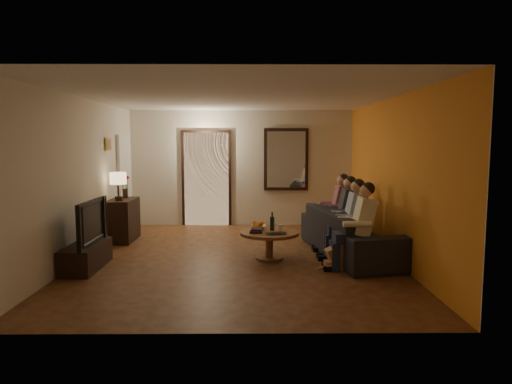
{
  "coord_description": "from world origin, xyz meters",
  "views": [
    {
      "loc": [
        0.24,
        -7.32,
        1.88
      ],
      "look_at": [
        0.3,
        0.3,
        1.05
      ],
      "focal_mm": 32.0,
      "sensor_mm": 36.0,
      "label": 1
    }
  ],
  "objects_px": {
    "sofa": "(352,232)",
    "bowl": "(258,227)",
    "person_b": "(350,223)",
    "laptop": "(276,234)",
    "table_lamp": "(118,186)",
    "tv_stand": "(86,256)",
    "dog": "(342,251)",
    "person_a": "(359,230)",
    "person_d": "(337,211)",
    "wine_bottle": "(272,221)",
    "person_c": "(343,217)",
    "dresser": "(123,220)",
    "coffee_table": "(269,245)",
    "tv": "(85,222)"
  },
  "relations": [
    {
      "from": "person_a",
      "to": "dresser",
      "type": "bearing_deg",
      "value": 153.15
    },
    {
      "from": "sofa",
      "to": "person_b",
      "type": "distance_m",
      "value": 0.38
    },
    {
      "from": "table_lamp",
      "to": "person_c",
      "type": "xyz_separation_m",
      "value": [
        4.06,
        -0.64,
        -0.47
      ]
    },
    {
      "from": "person_d",
      "to": "wine_bottle",
      "type": "xyz_separation_m",
      "value": [
        -1.25,
        -1.06,
        0.01
      ]
    },
    {
      "from": "person_d",
      "to": "sofa",
      "type": "bearing_deg",
      "value": -83.66
    },
    {
      "from": "coffee_table",
      "to": "wine_bottle",
      "type": "relative_size",
      "value": 3.08
    },
    {
      "from": "person_c",
      "to": "laptop",
      "type": "distance_m",
      "value": 1.47
    },
    {
      "from": "tv_stand",
      "to": "sofa",
      "type": "xyz_separation_m",
      "value": [
        4.16,
        0.81,
        0.2
      ]
    },
    {
      "from": "sofa",
      "to": "wine_bottle",
      "type": "distance_m",
      "value": 1.38
    },
    {
      "from": "person_c",
      "to": "coffee_table",
      "type": "distance_m",
      "value": 1.47
    },
    {
      "from": "laptop",
      "to": "tv_stand",
      "type": "bearing_deg",
      "value": 178.46
    },
    {
      "from": "tv_stand",
      "to": "dog",
      "type": "bearing_deg",
      "value": -1.55
    },
    {
      "from": "person_c",
      "to": "wine_bottle",
      "type": "relative_size",
      "value": 3.87
    },
    {
      "from": "tv_stand",
      "to": "person_a",
      "type": "bearing_deg",
      "value": -1.3
    },
    {
      "from": "dresser",
      "to": "wine_bottle",
      "type": "distance_m",
      "value": 3.11
    },
    {
      "from": "tv_stand",
      "to": "person_c",
      "type": "distance_m",
      "value": 4.23
    },
    {
      "from": "person_b",
      "to": "bowl",
      "type": "height_order",
      "value": "person_b"
    },
    {
      "from": "dog",
      "to": "person_b",
      "type": "bearing_deg",
      "value": 59.29
    },
    {
      "from": "tv_stand",
      "to": "person_b",
      "type": "xyz_separation_m",
      "value": [
        4.06,
        0.51,
        0.41
      ]
    },
    {
      "from": "tv",
      "to": "dresser",
      "type": "bearing_deg",
      "value": 0.0
    },
    {
      "from": "tv_stand",
      "to": "dog",
      "type": "distance_m",
      "value": 3.81
    },
    {
      "from": "coffee_table",
      "to": "laptop",
      "type": "xyz_separation_m",
      "value": [
        0.1,
        -0.28,
        0.24
      ]
    },
    {
      "from": "tv_stand",
      "to": "person_a",
      "type": "height_order",
      "value": "person_a"
    },
    {
      "from": "table_lamp",
      "to": "laptop",
      "type": "relative_size",
      "value": 1.64
    },
    {
      "from": "person_b",
      "to": "laptop",
      "type": "height_order",
      "value": "person_b"
    },
    {
      "from": "dresser",
      "to": "coffee_table",
      "type": "distance_m",
      "value": 3.11
    },
    {
      "from": "dresser",
      "to": "coffee_table",
      "type": "bearing_deg",
      "value": -27.2
    },
    {
      "from": "sofa",
      "to": "person_b",
      "type": "relative_size",
      "value": 2.19
    },
    {
      "from": "sofa",
      "to": "person_d",
      "type": "bearing_deg",
      "value": -3.46
    },
    {
      "from": "person_b",
      "to": "person_c",
      "type": "distance_m",
      "value": 0.6
    },
    {
      "from": "sofa",
      "to": "laptop",
      "type": "distance_m",
      "value": 1.41
    },
    {
      "from": "person_b",
      "to": "bowl",
      "type": "distance_m",
      "value": 1.51
    },
    {
      "from": "person_d",
      "to": "wine_bottle",
      "type": "distance_m",
      "value": 1.64
    },
    {
      "from": "person_a",
      "to": "person_c",
      "type": "xyz_separation_m",
      "value": [
        0.0,
        1.2,
        0.0
      ]
    },
    {
      "from": "tv_stand",
      "to": "sofa",
      "type": "height_order",
      "value": "sofa"
    },
    {
      "from": "tv",
      "to": "person_a",
      "type": "relative_size",
      "value": 0.96
    },
    {
      "from": "dresser",
      "to": "person_d",
      "type": "height_order",
      "value": "person_d"
    },
    {
      "from": "table_lamp",
      "to": "wine_bottle",
      "type": "xyz_separation_m",
      "value": [
        2.81,
        -1.1,
        -0.47
      ]
    },
    {
      "from": "person_c",
      "to": "bowl",
      "type": "xyz_separation_m",
      "value": [
        -1.48,
        -0.34,
        -0.12
      ]
    },
    {
      "from": "bowl",
      "to": "table_lamp",
      "type": "bearing_deg",
      "value": 159.22
    },
    {
      "from": "table_lamp",
      "to": "tv",
      "type": "xyz_separation_m",
      "value": [
        0.0,
        -1.75,
        -0.37
      ]
    },
    {
      "from": "dog",
      "to": "wine_bottle",
      "type": "bearing_deg",
      "value": 134.91
    },
    {
      "from": "sofa",
      "to": "person_c",
      "type": "xyz_separation_m",
      "value": [
        -0.1,
        0.3,
        0.22
      ]
    },
    {
      "from": "tv_stand",
      "to": "wine_bottle",
      "type": "bearing_deg",
      "value": 12.93
    },
    {
      "from": "person_c",
      "to": "laptop",
      "type": "height_order",
      "value": "person_c"
    },
    {
      "from": "person_b",
      "to": "dog",
      "type": "bearing_deg",
      "value": -112.53
    },
    {
      "from": "sofa",
      "to": "bowl",
      "type": "xyz_separation_m",
      "value": [
        -1.58,
        -0.04,
        0.1
      ]
    },
    {
      "from": "person_a",
      "to": "bowl",
      "type": "distance_m",
      "value": 1.72
    },
    {
      "from": "table_lamp",
      "to": "tv_stand",
      "type": "relative_size",
      "value": 0.49
    },
    {
      "from": "bowl",
      "to": "laptop",
      "type": "bearing_deg",
      "value": -60.75
    }
  ]
}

